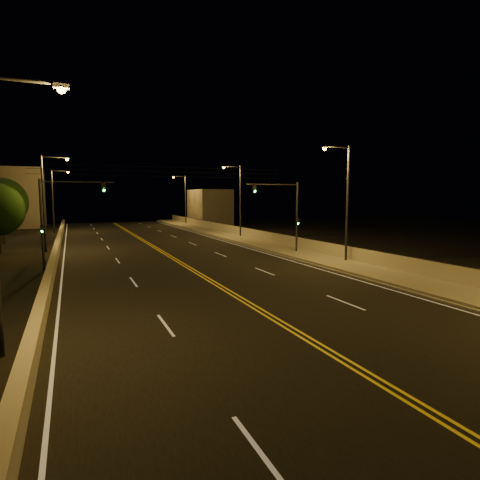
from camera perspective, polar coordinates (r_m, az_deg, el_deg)
name	(u,v)px	position (r m, az deg, el deg)	size (l,w,h in m)	color
road	(201,275)	(27.11, -5.57, -5.00)	(18.00, 120.00, 0.02)	black
sidewalk	(334,263)	(31.94, 13.28, -3.17)	(3.60, 120.00, 0.30)	gray
curb	(314,265)	(30.90, 10.47, -3.56)	(0.14, 120.00, 0.15)	gray
parapet_wall	(352,253)	(32.84, 15.64, -1.83)	(0.30, 120.00, 1.00)	#AEA591
jersey_barrier	(49,280)	(25.89, -25.56, -5.18)	(0.45, 120.00, 0.84)	#AEA591
distant_building_right	(210,207)	(76.63, -4.36, 4.71)	(6.00, 10.00, 6.55)	slate
distant_building_left	(18,198)	(77.51, -29.05, 5.26)	(8.00, 8.00, 10.06)	slate
parapet_rail	(352,247)	(32.77, 15.66, -0.92)	(0.06, 0.06, 120.00)	black
lane_markings	(201,275)	(27.04, -5.52, -5.00)	(17.32, 116.00, 0.00)	silver
streetlight_1	(345,197)	(31.89, 14.66, 6.00)	(2.55, 0.28, 9.10)	#2D2D33
streetlight_2	(238,197)	(50.36, -0.24, 6.20)	(2.55, 0.28, 9.10)	#2D2D33
streetlight_3	(184,197)	(75.01, -7.96, 6.15)	(2.55, 0.28, 9.10)	#2D2D33
streetlight_4	(1,197)	(15.01, -30.84, 5.31)	(2.55, 0.28, 9.10)	#2D2D33
streetlight_5	(46,197)	(41.94, -25.82, 5.59)	(2.55, 0.28, 9.10)	#2D2D33
streetlight_6	(55,197)	(64.05, -24.86, 5.63)	(2.55, 0.28, 9.10)	#2D2D33
traffic_signal_right	(288,210)	(36.20, 6.81, 4.29)	(5.11, 0.31, 6.51)	#2D2D33
traffic_signal_left	(56,213)	(31.47, -24.67, 3.49)	(5.11, 0.31, 6.51)	#2D2D33
overhead_wires	(167,172)	(35.84, -10.30, 9.53)	(22.00, 0.03, 0.83)	black
tree_1	(2,202)	(51.63, -30.79, 4.63)	(5.41, 5.41, 7.34)	black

